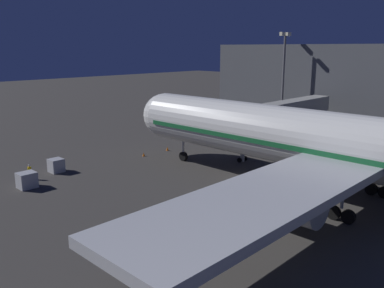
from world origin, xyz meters
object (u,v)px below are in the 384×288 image
Objects in this scene: apron_floodlight_mast at (283,75)px; ground_crew_marshaller_fwd at (30,171)px; traffic_cone_nose_starboard at (144,154)px; jet_bridge at (276,112)px; baggage_container_far_row at (56,165)px; traffic_cone_nose_port at (167,149)px; baggage_container_near_belt at (27,180)px; airliner_at_gate at (370,151)px.

apron_floodlight_mast is 9.84× the size of ground_crew_marshaller_fwd.
ground_crew_marshaller_fwd is 15.44m from traffic_cone_nose_starboard.
baggage_container_far_row is at bearing -26.26° from jet_bridge.
apron_floodlight_mast reaches higher than ground_crew_marshaller_fwd.
traffic_cone_nose_port is (-16.29, 1.87, -0.52)m from baggage_container_far_row.
baggage_container_near_belt reaches higher than traffic_cone_nose_port.
traffic_cone_nose_port is (-2.20, -29.22, -5.26)m from airliner_at_gate.
airliner_at_gate is at bearing 124.23° from baggage_container_near_belt.
traffic_cone_nose_port is (10.41, -11.31, -5.38)m from jet_bridge.
baggage_container_far_row is at bearing -8.92° from traffic_cone_nose_starboard.
airliner_at_gate reaches higher than jet_bridge.
airliner_at_gate is 34.45m from baggage_container_far_row.
ground_crew_marshaller_fwd is (-1.49, -2.57, 0.11)m from baggage_container_near_belt.
traffic_cone_nose_port is (-21.25, -1.21, -0.56)m from baggage_container_near_belt.
airliner_at_gate is 111.62× the size of traffic_cone_nose_starboard.
jet_bridge reaches higher than traffic_cone_nose_starboard.
ground_crew_marshaller_fwd is at bearing -22.79° from jet_bridge.
baggage_container_near_belt is 3.30× the size of traffic_cone_nose_port.
baggage_container_near_belt is 21.29m from traffic_cone_nose_port.
traffic_cone_nose_starboard is (27.70, -4.24, -9.67)m from apron_floodlight_mast.
baggage_container_near_belt is 1.05× the size of ground_crew_marshaller_fwd.
traffic_cone_nose_starboard is at bearing 171.08° from baggage_container_far_row.
apron_floodlight_mast is at bearing 176.10° from baggage_container_near_belt.
apron_floodlight_mast is at bearing -151.26° from jet_bridge.
jet_bridge is at bearing 153.74° from baggage_container_far_row.
jet_bridge reaches higher than traffic_cone_nose_port.
jet_bridge is 15.31m from apron_floodlight_mast.
ground_crew_marshaller_fwd is 3.15× the size of traffic_cone_nose_starboard.
traffic_cone_nose_port is at bearing -176.75° from baggage_container_near_belt.
baggage_container_near_belt is 2.98m from ground_crew_marshaller_fwd.
jet_bridge reaches higher than baggage_container_far_row.
jet_bridge reaches higher than baggage_container_near_belt.
apron_floodlight_mast is 30.98× the size of traffic_cone_nose_starboard.
apron_floodlight_mast reaches higher than baggage_container_near_belt.
ground_crew_marshaller_fwd is 19.82m from traffic_cone_nose_port.
ground_crew_marshaller_fwd reaches higher than traffic_cone_nose_starboard.
traffic_cone_nose_port is (23.30, -4.24, -9.67)m from apron_floodlight_mast.
apron_floodlight_mast is 45.58m from baggage_container_near_belt.
jet_bridge is 1.39× the size of apron_floodlight_mast.
apron_floodlight_mast reaches higher than traffic_cone_nose_port.
traffic_cone_nose_port is at bearing -10.31° from apron_floodlight_mast.
ground_crew_marshaller_fwd is 3.15× the size of traffic_cone_nose_port.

